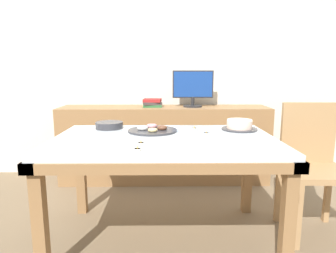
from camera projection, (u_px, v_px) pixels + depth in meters
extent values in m
plane|color=#7A664C|center=(165.00, 238.00, 2.12)|extent=(12.00, 12.00, 0.00)
cube|color=silver|center=(164.00, 59.00, 3.36)|extent=(8.00, 0.10, 2.60)
cube|color=silver|center=(164.00, 140.00, 2.00)|extent=(1.47, 0.92, 0.04)
cube|color=olive|center=(165.00, 167.00, 1.58)|extent=(1.50, 0.08, 0.06)
cube|color=olive|center=(164.00, 134.00, 2.43)|extent=(1.50, 0.08, 0.06)
cube|color=olive|center=(58.00, 147.00, 2.00)|extent=(0.08, 0.95, 0.06)
cube|color=olive|center=(270.00, 147.00, 2.01)|extent=(0.08, 0.95, 0.06)
cube|color=olive|center=(40.00, 224.00, 1.65)|extent=(0.07, 0.07, 0.67)
cube|color=olive|center=(288.00, 222.00, 1.67)|extent=(0.07, 0.07, 0.67)
cube|color=olive|center=(81.00, 174.00, 2.46)|extent=(0.07, 0.07, 0.67)
cube|color=olive|center=(247.00, 173.00, 2.48)|extent=(0.07, 0.07, 0.67)
cube|color=tan|center=(317.00, 172.00, 2.10)|extent=(0.43, 0.43, 0.04)
cube|color=tan|center=(308.00, 132.00, 2.24)|extent=(0.40, 0.05, 0.45)
cube|color=tan|center=(298.00, 217.00, 1.96)|extent=(0.04, 0.04, 0.45)
cube|color=tan|center=(278.00, 194.00, 2.33)|extent=(0.04, 0.04, 0.45)
cube|color=tan|center=(327.00, 194.00, 2.32)|extent=(0.04, 0.04, 0.45)
cube|color=olive|center=(164.00, 144.00, 3.22)|extent=(2.18, 0.44, 0.80)
cylinder|color=#262628|center=(193.00, 106.00, 3.15)|extent=(0.20, 0.20, 0.02)
cylinder|color=#262628|center=(193.00, 101.00, 3.14)|extent=(0.04, 0.04, 0.09)
cube|color=#262628|center=(193.00, 84.00, 3.11)|extent=(0.42, 0.02, 0.28)
cube|color=navy|center=(193.00, 84.00, 3.10)|extent=(0.40, 0.00, 0.26)
cube|color=#2D6638|center=(152.00, 106.00, 3.15)|extent=(0.20, 0.17, 0.03)
cube|color=#3F3838|center=(152.00, 103.00, 3.14)|extent=(0.21, 0.19, 0.03)
cube|color=maroon|center=(152.00, 100.00, 3.14)|extent=(0.20, 0.18, 0.03)
cylinder|color=#333338|center=(239.00, 129.00, 2.25)|extent=(0.27, 0.27, 0.01)
cylinder|color=beige|center=(240.00, 124.00, 2.24)|extent=(0.19, 0.19, 0.06)
cylinder|color=white|center=(240.00, 120.00, 2.24)|extent=(0.18, 0.18, 0.01)
cylinder|color=#333338|center=(153.00, 131.00, 2.19)|extent=(0.36, 0.36, 0.01)
torus|color=brown|center=(162.00, 128.00, 2.18)|extent=(0.07, 0.07, 0.03)
torus|color=pink|center=(152.00, 126.00, 2.27)|extent=(0.08, 0.08, 0.02)
torus|color=white|center=(143.00, 128.00, 2.18)|extent=(0.08, 0.08, 0.03)
torus|color=#EAD184|center=(153.00, 130.00, 2.11)|extent=(0.07, 0.07, 0.02)
cylinder|color=#333338|center=(109.00, 128.00, 2.31)|extent=(0.21, 0.21, 0.01)
cylinder|color=#333338|center=(109.00, 126.00, 2.31)|extent=(0.21, 0.21, 0.01)
cylinder|color=#333338|center=(109.00, 125.00, 2.30)|extent=(0.21, 0.21, 0.01)
cylinder|color=#333338|center=(109.00, 124.00, 2.30)|extent=(0.21, 0.21, 0.01)
cylinder|color=#333338|center=(109.00, 123.00, 2.30)|extent=(0.21, 0.21, 0.01)
cylinder|color=silver|center=(206.00, 134.00, 2.06)|extent=(0.04, 0.04, 0.02)
cylinder|color=white|center=(206.00, 133.00, 2.06)|extent=(0.03, 0.03, 0.00)
cone|color=#F9B74C|center=(206.00, 131.00, 2.05)|extent=(0.01, 0.01, 0.02)
cylinder|color=silver|center=(141.00, 144.00, 1.78)|extent=(0.04, 0.04, 0.02)
cylinder|color=white|center=(141.00, 143.00, 1.78)|extent=(0.03, 0.03, 0.00)
cone|color=#F9B74C|center=(141.00, 141.00, 1.77)|extent=(0.01, 0.01, 0.02)
cylinder|color=silver|center=(138.00, 150.00, 1.64)|extent=(0.04, 0.04, 0.02)
cylinder|color=white|center=(138.00, 149.00, 1.64)|extent=(0.03, 0.03, 0.00)
cone|color=#F9B74C|center=(138.00, 146.00, 1.63)|extent=(0.01, 0.01, 0.02)
cylinder|color=silver|center=(194.00, 129.00, 2.23)|extent=(0.04, 0.04, 0.02)
cylinder|color=white|center=(194.00, 128.00, 2.23)|extent=(0.03, 0.03, 0.00)
cone|color=#F9B74C|center=(194.00, 127.00, 2.23)|extent=(0.01, 0.01, 0.02)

